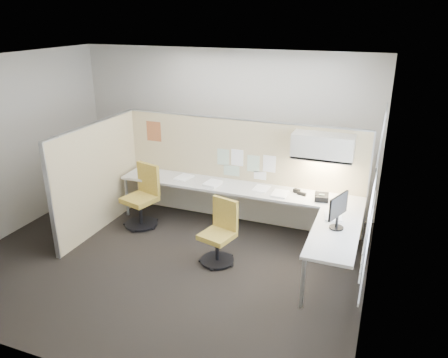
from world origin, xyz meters
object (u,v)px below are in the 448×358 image
at_px(monitor, 338,210).
at_px(chair_left, 143,198).
at_px(phone, 321,197).
at_px(desk, 253,200).
at_px(chair_right, 220,234).

bearing_deg(monitor, chair_left, 102.44).
distance_m(chair_left, monitor, 3.27).
relative_size(chair_left, phone, 4.45).
height_order(desk, phone, phone).
relative_size(chair_right, phone, 3.96).
bearing_deg(phone, chair_left, -179.75).
height_order(monitor, phone, monitor).
bearing_deg(chair_right, monitor, 20.05).
xyz_separation_m(monitor, phone, (-0.33, 0.84, -0.22)).
bearing_deg(phone, desk, 176.91).
bearing_deg(chair_left, chair_right, -5.10).
relative_size(chair_left, chair_right, 1.13).
bearing_deg(chair_left, monitor, 7.57).
distance_m(desk, monitor, 1.62).
height_order(desk, chair_right, chair_right).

